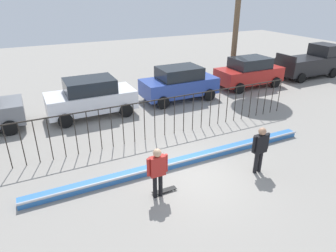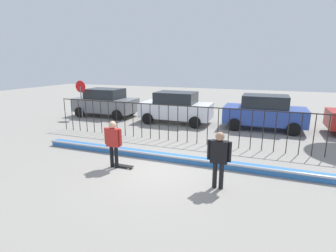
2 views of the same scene
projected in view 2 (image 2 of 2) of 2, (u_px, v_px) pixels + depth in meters
ground_plane at (160, 169)px, 9.05m from camera, size 60.00×60.00×0.00m
bowl_coping_ledge at (169, 157)px, 9.81m from camera, size 11.00×0.40×0.27m
perimeter_fence at (187, 120)px, 11.80m from camera, size 14.04×0.04×1.72m
skateboarder at (113, 140)px, 8.94m from camera, size 0.68×0.25×1.68m
skateboard at (123, 166)px, 9.16m from camera, size 0.80×0.20×0.07m
camera_operator at (219, 155)px, 7.41m from camera, size 0.69×0.26×1.71m
parked_car_gray at (105, 102)px, 17.85m from camera, size 4.30×2.12×1.90m
parked_car_white at (176, 107)px, 15.82m from camera, size 4.30×2.12×1.90m
parked_car_blue at (264, 112)px, 14.26m from camera, size 4.30×2.12×1.90m
stop_sign at (81, 94)px, 16.84m from camera, size 0.76×0.07×2.50m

